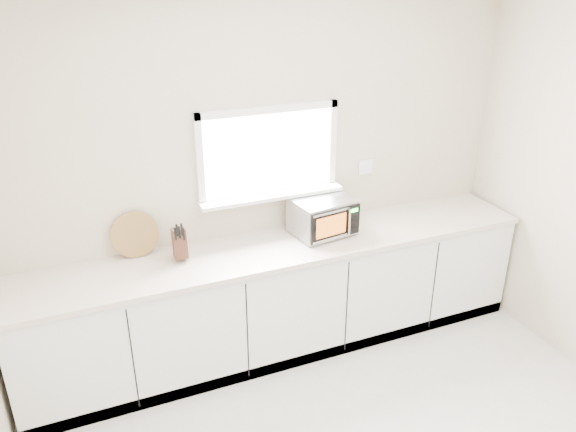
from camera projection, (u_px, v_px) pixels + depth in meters
back_wall at (268, 176)px, 4.26m from camera, size 4.00×0.17×2.70m
cabinets at (283, 299)px, 4.39m from camera, size 3.92×0.60×0.88m
countertop at (284, 247)px, 4.19m from camera, size 3.92×0.64×0.04m
microwave at (323, 216)px, 4.29m from camera, size 0.49×0.41×0.29m
knife_block at (180, 243)px, 3.94m from camera, size 0.11×0.20×0.29m
cutting_board at (135, 234)px, 3.96m from camera, size 0.34×0.08×0.34m
coffee_grinder at (348, 217)px, 4.36m from camera, size 0.17×0.17×0.23m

